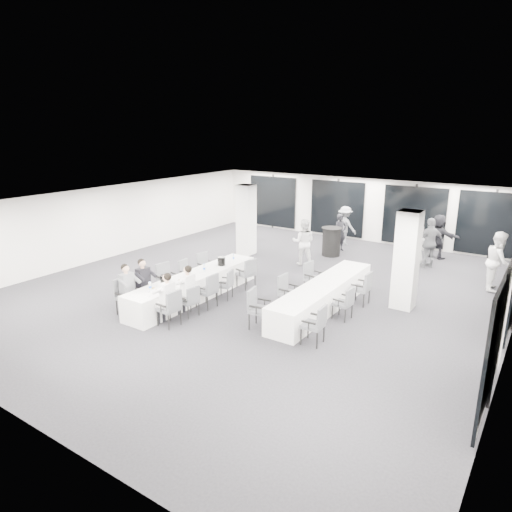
{
  "coord_description": "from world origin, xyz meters",
  "views": [
    {
      "loc": [
        7.48,
        -11.49,
        5.0
      ],
      "look_at": [
        -0.06,
        -0.2,
        1.13
      ],
      "focal_mm": 32.0,
      "sensor_mm": 36.0,
      "label": 1
    }
  ],
  "objects_px": {
    "cocktail_table": "(331,241)",
    "chair_side_left_near": "(257,306)",
    "chair_main_right_mid": "(209,289)",
    "chair_main_right_second": "(191,299)",
    "standing_guest_h": "(499,257)",
    "chair_main_left_mid": "(166,278)",
    "chair_main_left_second": "(141,288)",
    "banquet_table_main": "(195,286)",
    "chair_main_left_far": "(205,265)",
    "banquet_table_side": "(323,296)",
    "chair_side_right_mid": "(345,301)",
    "standing_guest_b": "(304,239)",
    "chair_main_right_fourth": "(226,283)",
    "chair_main_left_near": "(125,294)",
    "chair_main_right_far": "(248,272)",
    "chair_side_left_far": "(312,276)",
    "standing_guest_e": "(417,242)",
    "standing_guest_g": "(252,223)",
    "ice_bucket_near": "(165,280)",
    "standing_guest_f": "(438,234)",
    "chair_side_right_near": "(316,322)",
    "standing_guest_c": "(345,223)",
    "ice_bucket_far": "(221,261)",
    "standing_guest_d": "(430,240)",
    "chair_side_right_far": "(363,286)",
    "chair_main_right_near": "(171,306)",
    "chair_side_left_mid": "(287,290)",
    "standing_guest_a": "(340,230)"
  },
  "relations": [
    {
      "from": "chair_main_left_near",
      "to": "chair_main_left_mid",
      "type": "relative_size",
      "value": 0.98
    },
    {
      "from": "cocktail_table",
      "to": "standing_guest_a",
      "type": "xyz_separation_m",
      "value": [
        -0.02,
        0.89,
        0.3
      ]
    },
    {
      "from": "chair_side_right_far",
      "to": "standing_guest_b",
      "type": "xyz_separation_m",
      "value": [
        -3.34,
        2.63,
        0.42
      ]
    },
    {
      "from": "chair_side_left_mid",
      "to": "chair_main_left_near",
      "type": "bearing_deg",
      "value": -49.82
    },
    {
      "from": "chair_main_left_far",
      "to": "chair_main_right_second",
      "type": "xyz_separation_m",
      "value": [
        1.66,
        -2.58,
        -0.04
      ]
    },
    {
      "from": "chair_main_left_second",
      "to": "standing_guest_e",
      "type": "xyz_separation_m",
      "value": [
        5.42,
        8.54,
        0.33
      ]
    },
    {
      "from": "chair_main_left_second",
      "to": "chair_side_left_mid",
      "type": "xyz_separation_m",
      "value": [
        3.55,
        2.15,
        0.02
      ]
    },
    {
      "from": "ice_bucket_near",
      "to": "standing_guest_f",
      "type": "bearing_deg",
      "value": 62.45
    },
    {
      "from": "chair_side_left_far",
      "to": "standing_guest_b",
      "type": "height_order",
      "value": "standing_guest_b"
    },
    {
      "from": "chair_side_right_far",
      "to": "chair_side_right_near",
      "type": "bearing_deg",
      "value": -178.93
    },
    {
      "from": "banquet_table_main",
      "to": "standing_guest_c",
      "type": "distance_m",
      "value": 8.64
    },
    {
      "from": "chair_main_right_fourth",
      "to": "chair_side_left_far",
      "type": "xyz_separation_m",
      "value": [
        1.9,
        1.86,
        0.06
      ]
    },
    {
      "from": "chair_main_right_near",
      "to": "chair_side_left_mid",
      "type": "relative_size",
      "value": 1.0
    },
    {
      "from": "chair_main_right_near",
      "to": "ice_bucket_far",
      "type": "distance_m",
      "value": 3.17
    },
    {
      "from": "chair_main_left_near",
      "to": "chair_side_right_near",
      "type": "distance_m",
      "value": 5.37
    },
    {
      "from": "cocktail_table",
      "to": "chair_side_left_far",
      "type": "distance_m",
      "value": 4.48
    },
    {
      "from": "standing_guest_h",
      "to": "chair_main_left_mid",
      "type": "bearing_deg",
      "value": 117.12
    },
    {
      "from": "chair_side_left_far",
      "to": "standing_guest_c",
      "type": "distance_m",
      "value": 6.42
    },
    {
      "from": "standing_guest_h",
      "to": "standing_guest_b",
      "type": "bearing_deg",
      "value": 88.54
    },
    {
      "from": "chair_main_right_fourth",
      "to": "chair_side_right_far",
      "type": "height_order",
      "value": "chair_side_right_far"
    },
    {
      "from": "cocktail_table",
      "to": "chair_side_left_near",
      "type": "height_order",
      "value": "cocktail_table"
    },
    {
      "from": "ice_bucket_far",
      "to": "chair_side_right_near",
      "type": "bearing_deg",
      "value": -23.82
    },
    {
      "from": "standing_guest_b",
      "to": "standing_guest_h",
      "type": "xyz_separation_m",
      "value": [
        6.36,
        0.92,
        0.09
      ]
    },
    {
      "from": "banquet_table_main",
      "to": "chair_main_left_far",
      "type": "distance_m",
      "value": 1.7
    },
    {
      "from": "chair_main_left_near",
      "to": "standing_guest_e",
      "type": "xyz_separation_m",
      "value": [
        5.43,
        9.14,
        0.31
      ]
    },
    {
      "from": "banquet_table_main",
      "to": "chair_side_left_far",
      "type": "distance_m",
      "value": 3.6
    },
    {
      "from": "chair_side_right_near",
      "to": "standing_guest_b",
      "type": "distance_m",
      "value": 6.56
    },
    {
      "from": "standing_guest_f",
      "to": "chair_side_right_mid",
      "type": "bearing_deg",
      "value": 106.55
    },
    {
      "from": "chair_main_right_near",
      "to": "standing_guest_c",
      "type": "distance_m",
      "value": 10.44
    },
    {
      "from": "chair_side_left_near",
      "to": "chair_main_right_mid",
      "type": "bearing_deg",
      "value": -110.46
    },
    {
      "from": "chair_main_right_fourth",
      "to": "cocktail_table",
      "type": "bearing_deg",
      "value": -20.24
    },
    {
      "from": "chair_main_right_second",
      "to": "standing_guest_c",
      "type": "relative_size",
      "value": 0.45
    },
    {
      "from": "standing_guest_c",
      "to": "standing_guest_f",
      "type": "bearing_deg",
      "value": -165.86
    },
    {
      "from": "standing_guest_c",
      "to": "ice_bucket_far",
      "type": "bearing_deg",
      "value": 95.47
    },
    {
      "from": "chair_main_right_second",
      "to": "chair_main_right_fourth",
      "type": "distance_m",
      "value": 1.59
    },
    {
      "from": "standing_guest_e",
      "to": "standing_guest_g",
      "type": "bearing_deg",
      "value": 99.18
    },
    {
      "from": "standing_guest_e",
      "to": "standing_guest_g",
      "type": "xyz_separation_m",
      "value": [
        -7.08,
        -0.45,
        -0.03
      ]
    },
    {
      "from": "banquet_table_side",
      "to": "chair_side_right_mid",
      "type": "xyz_separation_m",
      "value": [
        0.83,
        -0.39,
        0.14
      ]
    },
    {
      "from": "chair_main_left_far",
      "to": "standing_guest_c",
      "type": "xyz_separation_m",
      "value": [
        1.97,
        7.08,
        0.42
      ]
    },
    {
      "from": "chair_main_right_mid",
      "to": "chair_main_right_far",
      "type": "distance_m",
      "value": 1.95
    },
    {
      "from": "chair_main_right_fourth",
      "to": "chair_side_right_mid",
      "type": "distance_m",
      "value": 3.6
    },
    {
      "from": "chair_main_left_near",
      "to": "chair_main_left_mid",
      "type": "height_order",
      "value": "chair_main_left_mid"
    },
    {
      "from": "chair_main_right_far",
      "to": "standing_guest_d",
      "type": "height_order",
      "value": "standing_guest_d"
    },
    {
      "from": "chair_side_left_far",
      "to": "standing_guest_c",
      "type": "height_order",
      "value": "standing_guest_c"
    },
    {
      "from": "standing_guest_d",
      "to": "cocktail_table",
      "type": "bearing_deg",
      "value": -37.93
    },
    {
      "from": "standing_guest_d",
      "to": "chair_main_right_mid",
      "type": "bearing_deg",
      "value": 14.61
    },
    {
      "from": "chair_main_right_mid",
      "to": "chair_main_right_second",
      "type": "bearing_deg",
      "value": 179.9
    },
    {
      "from": "chair_main_right_fourth",
      "to": "chair_side_right_near",
      "type": "bearing_deg",
      "value": -123.41
    },
    {
      "from": "chair_main_left_second",
      "to": "chair_side_left_near",
      "type": "height_order",
      "value": "chair_side_left_near"
    },
    {
      "from": "banquet_table_main",
      "to": "banquet_table_side",
      "type": "relative_size",
      "value": 1.0
    }
  ]
}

